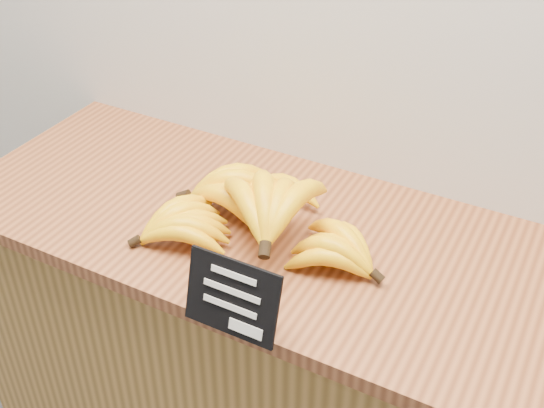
% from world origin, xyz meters
% --- Properties ---
extents(counter, '(1.39, 0.50, 0.90)m').
position_xyz_m(counter, '(-0.11, 2.75, 0.45)').
color(counter, olive).
rests_on(counter, ground).
extents(counter_top, '(1.36, 0.54, 0.03)m').
position_xyz_m(counter_top, '(-0.11, 2.75, 0.92)').
color(counter_top, brown).
rests_on(counter_top, counter).
extents(chalkboard_sign, '(0.16, 0.04, 0.13)m').
position_xyz_m(chalkboard_sign, '(-0.06, 2.48, 0.99)').
color(chalkboard_sign, black).
rests_on(chalkboard_sign, counter_top).
extents(banana_pile, '(0.48, 0.34, 0.13)m').
position_xyz_m(banana_pile, '(-0.16, 2.73, 0.98)').
color(banana_pile, yellow).
rests_on(banana_pile, counter_top).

